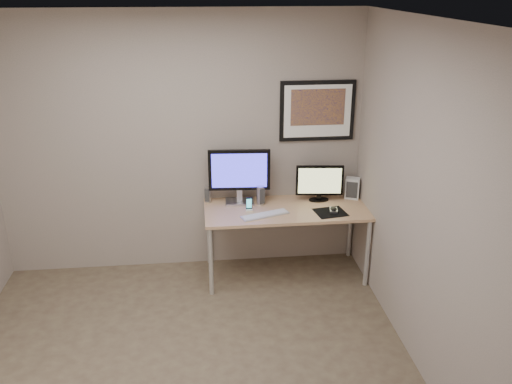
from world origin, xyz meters
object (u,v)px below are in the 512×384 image
(speaker_left, at_px, (208,194))
(fan_unit, at_px, (352,188))
(monitor_tv, at_px, (320,182))
(monitor_large, at_px, (239,174))
(keyboard, at_px, (265,215))
(desk, at_px, (286,214))
(speaker_right, at_px, (260,195))
(framed_art, at_px, (317,111))
(phone_dock, at_px, (249,204))

(speaker_left, relative_size, fan_unit, 0.74)
(monitor_tv, bearing_deg, monitor_large, -176.31)
(speaker_left, distance_m, keyboard, 0.67)
(desk, distance_m, monitor_tv, 0.48)
(monitor_tv, distance_m, fan_unit, 0.37)
(desk, height_order, speaker_right, speaker_right)
(speaker_left, bearing_deg, monitor_large, 5.57)
(framed_art, xyz_separation_m, phone_dock, (-0.72, -0.34, -0.82))
(monitor_tv, relative_size, speaker_right, 2.51)
(phone_dock, bearing_deg, speaker_left, 142.44)
(monitor_large, bearing_deg, framed_art, 13.61)
(monitor_tv, height_order, speaker_right, monitor_tv)
(fan_unit, bearing_deg, framed_art, -178.09)
(keyboard, bearing_deg, speaker_right, 73.17)
(monitor_large, height_order, phone_dock, monitor_large)
(desk, relative_size, speaker_left, 10.02)
(speaker_left, relative_size, phone_dock, 1.18)
(speaker_right, bearing_deg, keyboard, -111.49)
(speaker_left, bearing_deg, framed_art, 20.77)
(speaker_left, xyz_separation_m, phone_dock, (0.39, -0.26, -0.01))
(framed_art, xyz_separation_m, monitor_tv, (0.01, -0.17, -0.69))
(speaker_left, distance_m, fan_unit, 1.48)
(monitor_tv, distance_m, speaker_right, 0.61)
(keyboard, xyz_separation_m, fan_unit, (0.95, 0.35, 0.10))
(monitor_tv, height_order, fan_unit, monitor_tv)
(desk, xyz_separation_m, keyboard, (-0.23, -0.15, 0.07))
(monitor_tv, bearing_deg, framed_art, 100.88)
(phone_dock, distance_m, keyboard, 0.21)
(desk, bearing_deg, keyboard, -146.28)
(desk, xyz_separation_m, fan_unit, (0.72, 0.19, 0.17))
(framed_art, relative_size, monitor_large, 1.23)
(desk, distance_m, phone_dock, 0.39)
(desk, height_order, fan_unit, fan_unit)
(keyboard, bearing_deg, monitor_large, 102.90)
(monitor_tv, height_order, speaker_left, monitor_tv)
(phone_dock, bearing_deg, fan_unit, 7.04)
(desk, relative_size, speaker_right, 8.40)
(monitor_large, bearing_deg, fan_unit, 3.71)
(monitor_tv, bearing_deg, phone_dock, -161.02)
(speaker_left, xyz_separation_m, speaker_right, (0.52, -0.12, 0.02))
(desk, distance_m, monitor_large, 0.61)
(keyboard, bearing_deg, fan_unit, 0.95)
(monitor_large, bearing_deg, keyboard, -54.37)
(speaker_left, xyz_separation_m, keyboard, (0.53, -0.41, -0.07))
(monitor_tv, relative_size, keyboard, 1.02)
(phone_dock, relative_size, fan_unit, 0.63)
(speaker_left, xyz_separation_m, fan_unit, (1.48, -0.06, 0.03))
(monitor_large, distance_m, monitor_tv, 0.81)
(keyboard, bearing_deg, framed_art, 20.84)
(monitor_large, height_order, speaker_right, monitor_large)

